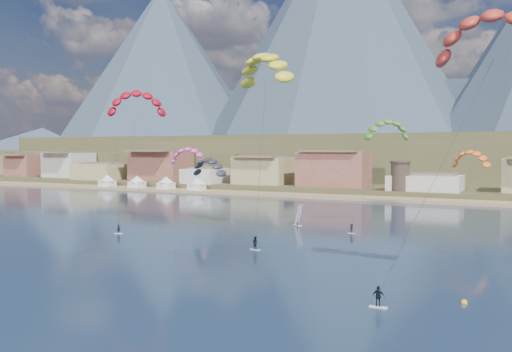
{
  "coord_description": "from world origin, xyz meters",
  "views": [
    {
      "loc": [
        38.06,
        -44.75,
        14.49
      ],
      "look_at": [
        0.0,
        32.0,
        10.0
      ],
      "focal_mm": 38.92,
      "sensor_mm": 36.0,
      "label": 1
    }
  ],
  "objects_px": {
    "kitesurfer_orange": "(494,30)",
    "windsurfer": "(298,219)",
    "watchtower": "(400,176)",
    "buoy": "(464,303)",
    "kitesurfer_green": "(386,128)",
    "kitesurfer_red": "(137,99)",
    "kitesurfer_yellow": "(266,65)"
  },
  "relations": [
    {
      "from": "watchtower",
      "to": "windsurfer",
      "type": "distance_m",
      "value": 64.65
    },
    {
      "from": "kitesurfer_red",
      "to": "kitesurfer_green",
      "type": "distance_m",
      "value": 46.18
    },
    {
      "from": "kitesurfer_yellow",
      "to": "windsurfer",
      "type": "height_order",
      "value": "kitesurfer_yellow"
    },
    {
      "from": "kitesurfer_red",
      "to": "kitesurfer_yellow",
      "type": "bearing_deg",
      "value": 3.07
    },
    {
      "from": "kitesurfer_red",
      "to": "kitesurfer_green",
      "type": "xyz_separation_m",
      "value": [
        42.37,
        17.58,
        -5.33
      ]
    },
    {
      "from": "watchtower",
      "to": "windsurfer",
      "type": "relative_size",
      "value": 2.19
    },
    {
      "from": "kitesurfer_orange",
      "to": "buoy",
      "type": "distance_m",
      "value": 26.98
    },
    {
      "from": "kitesurfer_yellow",
      "to": "kitesurfer_green",
      "type": "xyz_separation_m",
      "value": [
        16.51,
        16.19,
        -10.18
      ]
    },
    {
      "from": "windsurfer",
      "to": "buoy",
      "type": "bearing_deg",
      "value": -50.87
    },
    {
      "from": "kitesurfer_orange",
      "to": "kitesurfer_green",
      "type": "distance_m",
      "value": 45.28
    },
    {
      "from": "watchtower",
      "to": "kitesurfer_red",
      "type": "relative_size",
      "value": 0.32
    },
    {
      "from": "kitesurfer_yellow",
      "to": "kitesurfer_green",
      "type": "bearing_deg",
      "value": 44.44
    },
    {
      "from": "kitesurfer_orange",
      "to": "kitesurfer_green",
      "type": "xyz_separation_m",
      "value": [
        -19.87,
        39.85,
        -8.2
      ]
    },
    {
      "from": "watchtower",
      "to": "kitesurfer_red",
      "type": "distance_m",
      "value": 84.37
    },
    {
      "from": "kitesurfer_orange",
      "to": "kitesurfer_red",
      "type": "bearing_deg",
      "value": 160.31
    },
    {
      "from": "watchtower",
      "to": "kitesurfer_yellow",
      "type": "bearing_deg",
      "value": -95.31
    },
    {
      "from": "watchtower",
      "to": "windsurfer",
      "type": "xyz_separation_m",
      "value": [
        -5.2,
        -64.23,
        -5.12
      ]
    },
    {
      "from": "kitesurfer_orange",
      "to": "kitesurfer_green",
      "type": "height_order",
      "value": "kitesurfer_orange"
    },
    {
      "from": "kitesurfer_orange",
      "to": "windsurfer",
      "type": "xyz_separation_m",
      "value": [
        -34.66,
        33.91,
        -24.94
      ]
    },
    {
      "from": "watchtower",
      "to": "windsurfer",
      "type": "height_order",
      "value": "watchtower"
    },
    {
      "from": "kitesurfer_green",
      "to": "windsurfer",
      "type": "xyz_separation_m",
      "value": [
        -14.79,
        -5.94,
        -16.74
      ]
    },
    {
      "from": "watchtower",
      "to": "buoy",
      "type": "xyz_separation_m",
      "value": [
        27.84,
        -104.86,
        -6.27
      ]
    },
    {
      "from": "watchtower",
      "to": "kitesurfer_yellow",
      "type": "height_order",
      "value": "kitesurfer_yellow"
    },
    {
      "from": "kitesurfer_yellow",
      "to": "kitesurfer_green",
      "type": "relative_size",
      "value": 1.54
    },
    {
      "from": "kitesurfer_red",
      "to": "watchtower",
      "type": "bearing_deg",
      "value": 66.64
    },
    {
      "from": "buoy",
      "to": "kitesurfer_red",
      "type": "bearing_deg",
      "value": 154.44
    },
    {
      "from": "kitesurfer_red",
      "to": "buoy",
      "type": "bearing_deg",
      "value": -25.56
    },
    {
      "from": "kitesurfer_red",
      "to": "kitesurfer_yellow",
      "type": "xyz_separation_m",
      "value": [
        25.86,
        1.39,
        4.85
      ]
    },
    {
      "from": "kitesurfer_orange",
      "to": "kitesurfer_yellow",
      "type": "bearing_deg",
      "value": 146.97
    },
    {
      "from": "kitesurfer_yellow",
      "to": "windsurfer",
      "type": "relative_size",
      "value": 8.29
    },
    {
      "from": "kitesurfer_green",
      "to": "windsurfer",
      "type": "relative_size",
      "value": 5.38
    },
    {
      "from": "kitesurfer_green",
      "to": "windsurfer",
      "type": "bearing_deg",
      "value": -158.13
    }
  ]
}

